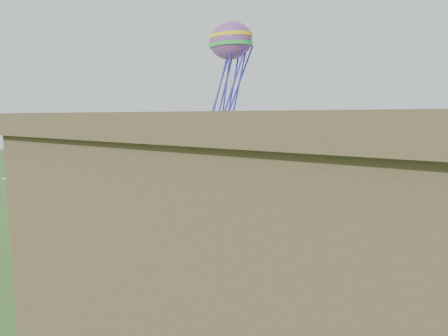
% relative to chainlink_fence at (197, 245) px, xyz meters
% --- Properties ---
extents(ground, '(160.00, 160.00, 0.00)m').
position_rel_chainlink_fence_xyz_m(ground, '(0.00, -6.00, -0.55)').
color(ground, '#31501B').
rests_on(ground, ground).
extents(sand_beach, '(72.00, 20.00, 0.02)m').
position_rel_chainlink_fence_xyz_m(sand_beach, '(0.00, 16.00, -0.55)').
color(sand_beach, tan).
rests_on(sand_beach, ground).
extents(ocean, '(160.00, 68.00, 0.02)m').
position_rel_chainlink_fence_xyz_m(ocean, '(0.00, 60.00, -0.55)').
color(ocean, slate).
rests_on(ocean, ground).
extents(chainlink_fence, '(36.20, 0.20, 1.25)m').
position_rel_chainlink_fence_xyz_m(chainlink_fence, '(0.00, 0.00, 0.00)').
color(chainlink_fence, brown).
rests_on(chainlink_fence, ground).
extents(picnic_table, '(2.12, 1.68, 0.84)m').
position_rel_chainlink_fence_xyz_m(picnic_table, '(7.61, -4.13, -0.13)').
color(picnic_table, brown).
rests_on(picnic_table, ground).
extents(octopus_kite, '(3.74, 2.82, 7.21)m').
position_rel_chainlink_fence_xyz_m(octopus_kite, '(-4.08, 8.64, 10.37)').
color(octopus_kite, red).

